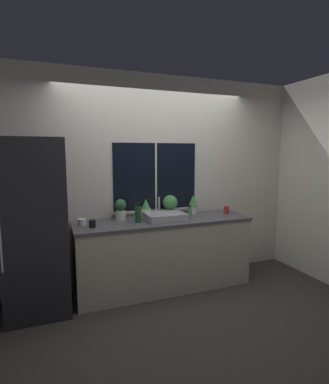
% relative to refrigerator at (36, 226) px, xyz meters
% --- Properties ---
extents(ground_plane, '(14.00, 14.00, 0.00)m').
position_rel_refrigerator_xyz_m(ground_plane, '(1.47, -0.29, -0.93)').
color(ground_plane, '#38332D').
extents(wall_back, '(8.00, 0.09, 2.70)m').
position_rel_refrigerator_xyz_m(wall_back, '(1.47, 0.33, 0.42)').
color(wall_back, silver).
rests_on(wall_back, ground_plane).
extents(wall_right, '(0.06, 7.00, 2.70)m').
position_rel_refrigerator_xyz_m(wall_right, '(3.53, 1.21, 0.42)').
color(wall_right, silver).
rests_on(wall_right, ground_plane).
extents(counter, '(2.20, 0.58, 0.88)m').
position_rel_refrigerator_xyz_m(counter, '(1.47, -0.01, -0.49)').
color(counter, beige).
rests_on(counter, ground_plane).
extents(refrigerator, '(0.64, 0.74, 1.86)m').
position_rel_refrigerator_xyz_m(refrigerator, '(0.00, 0.00, 0.00)').
color(refrigerator, '#232328').
rests_on(refrigerator, ground_plane).
extents(sink, '(0.47, 0.43, 0.26)m').
position_rel_refrigerator_xyz_m(sink, '(1.47, -0.02, -0.00)').
color(sink, '#ADADB2').
rests_on(sink, counter).
extents(potted_plant_far_left, '(0.14, 0.14, 0.26)m').
position_rel_refrigerator_xyz_m(potted_plant_far_left, '(0.96, 0.19, 0.09)').
color(potted_plant_far_left, white).
rests_on(potted_plant_far_left, counter).
extents(potted_plant_center_left, '(0.13, 0.13, 0.24)m').
position_rel_refrigerator_xyz_m(potted_plant_center_left, '(1.29, 0.19, 0.07)').
color(potted_plant_center_left, white).
rests_on(potted_plant_center_left, counter).
extents(potted_plant_center_right, '(0.19, 0.19, 0.27)m').
position_rel_refrigerator_xyz_m(potted_plant_center_right, '(1.63, 0.19, 0.11)').
color(potted_plant_center_right, white).
rests_on(potted_plant_center_right, counter).
extents(potted_plant_far_right, '(0.13, 0.13, 0.26)m').
position_rel_refrigerator_xyz_m(potted_plant_far_right, '(1.96, 0.19, 0.09)').
color(potted_plant_far_right, white).
rests_on(potted_plant_far_right, counter).
extents(soap_bottle, '(0.05, 0.05, 0.18)m').
position_rel_refrigerator_xyz_m(soap_bottle, '(1.80, -0.04, 0.03)').
color(soap_bottle, '#519E5B').
rests_on(soap_bottle, counter).
extents(bottle_tall, '(0.08, 0.08, 0.25)m').
position_rel_refrigerator_xyz_m(bottle_tall, '(1.13, -0.02, 0.05)').
color(bottle_tall, '#235128').
rests_on(bottle_tall, counter).
extents(mug_white, '(0.09, 0.09, 0.08)m').
position_rel_refrigerator_xyz_m(mug_white, '(0.48, 0.05, -0.01)').
color(mug_white, white).
rests_on(mug_white, counter).
extents(mug_red, '(0.07, 0.07, 0.10)m').
position_rel_refrigerator_xyz_m(mug_red, '(2.40, 0.05, 0.00)').
color(mug_red, '#B72D28').
rests_on(mug_red, counter).
extents(mug_black, '(0.07, 0.07, 0.08)m').
position_rel_refrigerator_xyz_m(mug_black, '(0.59, -0.07, -0.01)').
color(mug_black, black).
rests_on(mug_black, counter).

